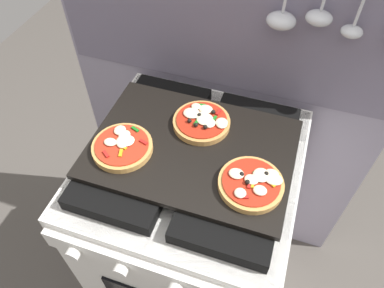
# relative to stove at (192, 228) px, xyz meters

# --- Properties ---
(ground_plane) EXTENTS (4.00, 4.00, 0.00)m
(ground_plane) POSITION_rel_stove_xyz_m (0.00, 0.00, -0.45)
(ground_plane) COLOR #4C4742
(kitchen_backsplash) EXTENTS (1.10, 0.09, 1.55)m
(kitchen_backsplash) POSITION_rel_stove_xyz_m (0.00, 0.34, 0.34)
(kitchen_backsplash) COLOR gray
(kitchen_backsplash) RESTS_ON ground_plane
(stove) EXTENTS (0.60, 0.64, 0.90)m
(stove) POSITION_rel_stove_xyz_m (0.00, 0.00, 0.00)
(stove) COLOR white
(stove) RESTS_ON ground_plane
(baking_tray) EXTENTS (0.54, 0.38, 0.02)m
(baking_tray) POSITION_rel_stove_xyz_m (0.00, 0.00, 0.46)
(baking_tray) COLOR black
(baking_tray) RESTS_ON stove
(pizza_left) EXTENTS (0.16, 0.16, 0.03)m
(pizza_left) POSITION_rel_stove_xyz_m (-0.17, -0.07, 0.48)
(pizza_left) COLOR tan
(pizza_left) RESTS_ON baking_tray
(pizza_right) EXTENTS (0.16, 0.16, 0.03)m
(pizza_right) POSITION_rel_stove_xyz_m (0.18, -0.07, 0.48)
(pizza_right) COLOR tan
(pizza_right) RESTS_ON baking_tray
(pizza_center) EXTENTS (0.16, 0.16, 0.03)m
(pizza_center) POSITION_rel_stove_xyz_m (0.01, 0.09, 0.48)
(pizza_center) COLOR #C18947
(pizza_center) RESTS_ON baking_tray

